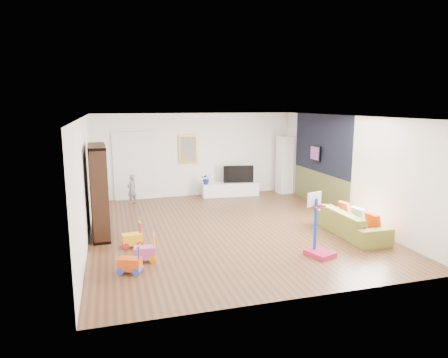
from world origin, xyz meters
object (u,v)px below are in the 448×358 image
object	(u,v)px
media_console	(230,189)
bookshelf	(99,191)
basketball_hoop	(321,225)
sofa	(352,223)

from	to	relation	value
media_console	bookshelf	size ratio (longest dim) A/B	0.89
media_console	basketball_hoop	distance (m)	5.61
bookshelf	sofa	size ratio (longest dim) A/B	1.05
media_console	bookshelf	bearing A→B (deg)	-139.44
bookshelf	media_console	bearing A→B (deg)	34.53
media_console	basketball_hoop	size ratio (longest dim) A/B	1.46
media_console	bookshelf	distance (m)	5.13
media_console	sofa	distance (m)	4.88
bookshelf	basketball_hoop	bearing A→B (deg)	-33.48
media_console	sofa	bearing A→B (deg)	-68.20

